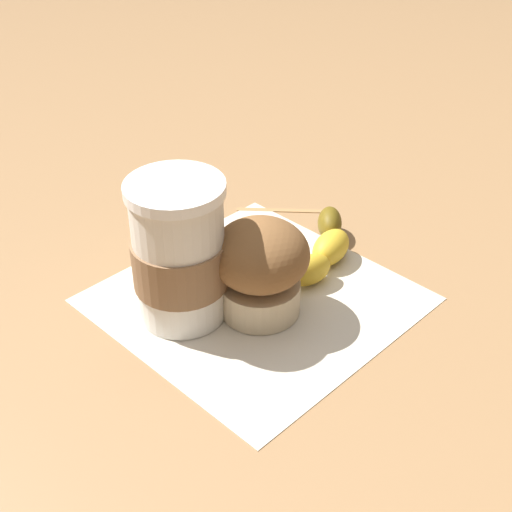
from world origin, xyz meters
The scene contains 6 objects.
ground_plane centered at (0.00, 0.00, 0.00)m, with size 3.00×3.00×0.00m, color #936D47.
paper_napkin centered at (0.00, 0.00, 0.00)m, with size 0.27×0.27×0.00m, color beige.
coffee_cup centered at (-0.07, 0.02, 0.07)m, with size 0.09×0.09×0.14m.
muffin centered at (-0.01, -0.02, 0.05)m, with size 0.09×0.09×0.10m.
banana centered at (0.10, 0.01, 0.02)m, with size 0.12×0.10×0.03m.
wooden_stirrer centered at (0.13, 0.12, 0.00)m, with size 0.11×0.01×0.00m, color #9E7547.
Camera 1 is at (-0.32, -0.45, 0.44)m, focal length 50.00 mm.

